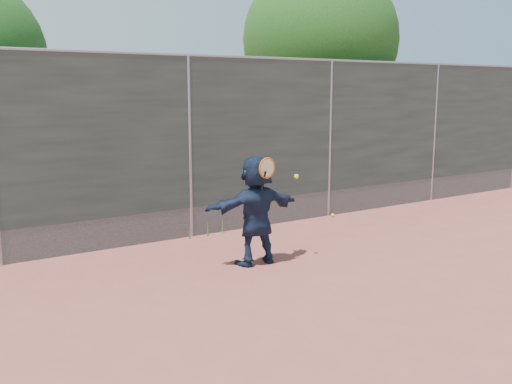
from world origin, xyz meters
TOP-DOWN VIEW (x-y plane):
  - ground at (0.00, 0.00)m, footprint 80.00×80.00m
  - player at (0.10, 1.62)m, footprint 1.46×0.53m
  - ball_ground at (2.99, 3.35)m, footprint 0.07×0.07m
  - fence at (-0.00, 3.50)m, footprint 20.00×0.06m
  - swing_action at (0.20, 1.43)m, footprint 0.74×0.16m
  - tree_right at (4.68, 5.75)m, footprint 3.78×3.60m
  - weed_clump at (0.29, 3.38)m, footprint 0.68×0.07m

SIDE VIEW (x-z plane):
  - ground at x=0.00m, z-range 0.00..0.00m
  - ball_ground at x=2.99m, z-range 0.00..0.07m
  - weed_clump at x=0.29m, z-range -0.02..0.28m
  - player at x=0.10m, z-range 0.00..1.56m
  - swing_action at x=0.20m, z-range 1.11..1.62m
  - fence at x=0.00m, z-range 0.07..3.09m
  - tree_right at x=4.68m, z-range 0.80..6.19m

